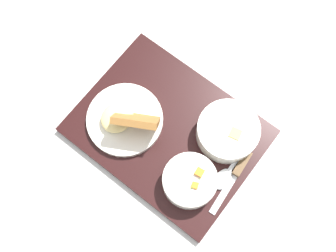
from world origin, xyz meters
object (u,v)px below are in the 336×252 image
Objects in this scene: bowl_salad at (190,181)px; spoon at (227,173)px; knife at (239,169)px; bowl_soup at (228,131)px; plate_main at (126,119)px.

bowl_salad is 0.09m from spoon.
bowl_soup is at bearing -131.47° from knife.
plate_main is at bearing 35.70° from bowl_soup.
plate_main is (0.21, -0.00, -0.01)m from bowl_salad.
spoon is (-0.05, -0.08, -0.02)m from bowl_salad.
bowl_soup is 0.09m from knife.
plate_main is 1.10× the size of knife.
knife is (-0.06, -0.10, -0.02)m from bowl_salad.
spoon is at bearing -122.35° from bowl_salad.
bowl_soup is 0.96× the size of spoon.
bowl_salad is at bearing -42.37° from knife.
bowl_soup is at bearing -144.30° from plate_main.
knife is 1.10× the size of spoon.
knife reaches higher than spoon.
plate_main is (0.19, 0.14, -0.01)m from bowl_soup.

